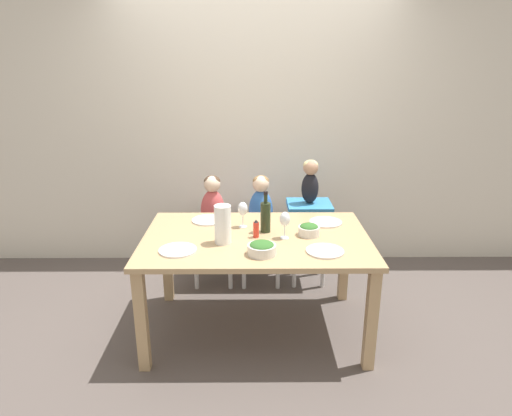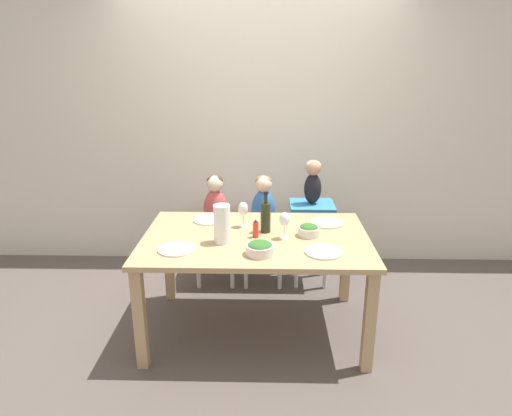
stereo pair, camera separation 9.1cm
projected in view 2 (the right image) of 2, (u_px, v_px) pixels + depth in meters
The scene contains 20 objects.
ground_plane at pixel (256, 329), 3.36m from camera, with size 14.00×14.00×0.00m, color #564C47.
wall_back at pixel (259, 121), 4.15m from camera, with size 10.00×0.06×2.70m.
dining_table at pixel (256, 248), 3.16m from camera, with size 1.55×1.01×0.73m.
chair_far_left at pixel (216, 239), 3.97m from camera, with size 0.44×0.39×0.47m.
chair_far_center at pixel (263, 239), 3.96m from camera, with size 0.44×0.39×0.47m.
chair_right_highchair at pixel (311, 221), 3.90m from camera, with size 0.37×0.33×0.73m.
person_child_left at pixel (215, 204), 3.87m from camera, with size 0.21×0.18×0.50m.
person_child_center at pixel (263, 204), 3.86m from camera, with size 0.21×0.18×0.50m.
person_baby_right at pixel (313, 180), 3.78m from camera, with size 0.14×0.13×0.37m.
wine_bottle at pixel (266, 216), 3.17m from camera, with size 0.07×0.07×0.30m.
paper_towel_roll at pixel (222, 224), 2.99m from camera, with size 0.11×0.11×0.26m.
wine_glass_near at pixel (284, 220), 3.05m from camera, with size 0.07×0.07×0.19m.
wine_glass_far at pixel (243, 209), 3.26m from camera, with size 0.07×0.07×0.19m.
salad_bowl_large at pixel (260, 248), 2.83m from camera, with size 0.18×0.18×0.08m.
salad_bowl_small at pixel (309, 230), 3.13m from camera, with size 0.15×0.15×0.08m.
dinner_plate_front_left at pixel (177, 249), 2.91m from camera, with size 0.24×0.24×0.01m.
dinner_plate_back_left at pixel (209, 220), 3.43m from camera, with size 0.24×0.24×0.01m.
dinner_plate_back_right at pixel (327, 223), 3.36m from camera, with size 0.24×0.24×0.01m.
dinner_plate_front_right at pixel (324, 252), 2.87m from camera, with size 0.24×0.24×0.01m.
condiment_bottle_hot_sauce at pixel (256, 229), 3.10m from camera, with size 0.04×0.04×0.13m.
Camera 2 is at (0.07, -2.91, 1.91)m, focal length 32.00 mm.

